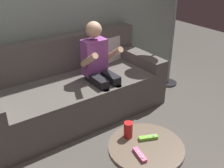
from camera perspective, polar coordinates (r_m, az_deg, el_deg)
name	(u,v)px	position (r m, az deg, el deg)	size (l,w,h in m)	color
couch	(73,89)	(2.90, -8.30, -1.14)	(1.93, 0.80, 0.79)	#56514C
person_seated_on_couch	(99,66)	(2.73, -2.71, 3.92)	(0.35, 0.43, 1.00)	black
coffee_table	(145,153)	(1.99, 7.03, -14.49)	(0.54, 0.54, 0.40)	brown
game_remote_lime_near_edge	(148,138)	(1.99, 7.76, -11.29)	(0.14, 0.09, 0.03)	#72C638
game_remote_pink_center	(140,155)	(1.84, 5.95, -14.81)	(0.06, 0.14, 0.03)	pink
soda_can	(128,130)	(1.97, 3.48, -9.73)	(0.07, 0.07, 0.12)	red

